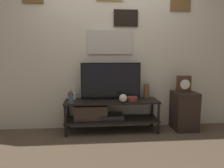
{
  "coord_description": "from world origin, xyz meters",
  "views": [
    {
      "loc": [
        -0.29,
        -3.09,
        1.25
      ],
      "look_at": [
        0.0,
        0.25,
        0.76
      ],
      "focal_mm": 35.0,
      "sensor_mm": 36.0,
      "label": 1
    }
  ],
  "objects_px": {
    "television": "(111,81)",
    "vase_wide_bowl": "(132,99)",
    "mantel_clock": "(184,84)",
    "vase_slim_bronze": "(71,96)",
    "candle_jar": "(73,96)",
    "vase_tall_ceramic": "(146,91)",
    "decorative_bust": "(71,95)",
    "vase_round_glass": "(123,98)"
  },
  "relations": [
    {
      "from": "candle_jar",
      "to": "decorative_bust",
      "type": "height_order",
      "value": "decorative_bust"
    },
    {
      "from": "television",
      "to": "candle_jar",
      "type": "distance_m",
      "value": 0.66
    },
    {
      "from": "vase_tall_ceramic",
      "to": "television",
      "type": "bearing_deg",
      "value": -176.08
    },
    {
      "from": "candle_jar",
      "to": "decorative_bust",
      "type": "relative_size",
      "value": 0.67
    },
    {
      "from": "vase_tall_ceramic",
      "to": "mantel_clock",
      "type": "xyz_separation_m",
      "value": [
        0.58,
        -0.11,
        0.12
      ]
    },
    {
      "from": "vase_wide_bowl",
      "to": "vase_tall_ceramic",
      "type": "xyz_separation_m",
      "value": [
        0.27,
        0.19,
        0.09
      ]
    },
    {
      "from": "vase_tall_ceramic",
      "to": "candle_jar",
      "type": "distance_m",
      "value": 1.2
    },
    {
      "from": "television",
      "to": "candle_jar",
      "type": "xyz_separation_m",
      "value": [
        -0.61,
        0.06,
        -0.25
      ]
    },
    {
      "from": "vase_slim_bronze",
      "to": "mantel_clock",
      "type": "relative_size",
      "value": 0.86
    },
    {
      "from": "vase_wide_bowl",
      "to": "vase_slim_bronze",
      "type": "bearing_deg",
      "value": -175.48
    },
    {
      "from": "television",
      "to": "vase_slim_bronze",
      "type": "bearing_deg",
      "value": -159.76
    },
    {
      "from": "vase_round_glass",
      "to": "mantel_clock",
      "type": "height_order",
      "value": "mantel_clock"
    },
    {
      "from": "vase_slim_bronze",
      "to": "candle_jar",
      "type": "bearing_deg",
      "value": 88.93
    },
    {
      "from": "vase_slim_bronze",
      "to": "mantel_clock",
      "type": "distance_m",
      "value": 1.79
    },
    {
      "from": "vase_round_glass",
      "to": "decorative_bust",
      "type": "height_order",
      "value": "decorative_bust"
    },
    {
      "from": "vase_wide_bowl",
      "to": "decorative_bust",
      "type": "xyz_separation_m",
      "value": [
        -0.95,
        0.1,
        0.06
      ]
    },
    {
      "from": "vase_wide_bowl",
      "to": "vase_slim_bronze",
      "type": "height_order",
      "value": "vase_slim_bronze"
    },
    {
      "from": "vase_wide_bowl",
      "to": "mantel_clock",
      "type": "distance_m",
      "value": 0.88
    },
    {
      "from": "candle_jar",
      "to": "mantel_clock",
      "type": "relative_size",
      "value": 0.38
    },
    {
      "from": "vase_round_glass",
      "to": "mantel_clock",
      "type": "xyz_separation_m",
      "value": [
        1.01,
        0.16,
        0.18
      ]
    },
    {
      "from": "candle_jar",
      "to": "vase_tall_ceramic",
      "type": "bearing_deg",
      "value": -0.85
    },
    {
      "from": "vase_slim_bronze",
      "to": "decorative_bust",
      "type": "height_order",
      "value": "vase_slim_bronze"
    },
    {
      "from": "television",
      "to": "vase_wide_bowl",
      "type": "height_order",
      "value": "television"
    },
    {
      "from": "mantel_clock",
      "to": "candle_jar",
      "type": "bearing_deg",
      "value": 175.73
    },
    {
      "from": "vase_wide_bowl",
      "to": "decorative_bust",
      "type": "height_order",
      "value": "decorative_bust"
    },
    {
      "from": "vase_slim_bronze",
      "to": "candle_jar",
      "type": "relative_size",
      "value": 2.24
    },
    {
      "from": "vase_wide_bowl",
      "to": "candle_jar",
      "type": "bearing_deg",
      "value": 167.24
    },
    {
      "from": "vase_slim_bronze",
      "to": "decorative_bust",
      "type": "relative_size",
      "value": 1.51
    },
    {
      "from": "television",
      "to": "mantel_clock",
      "type": "xyz_separation_m",
      "value": [
        1.17,
        -0.07,
        -0.06
      ]
    },
    {
      "from": "mantel_clock",
      "to": "vase_wide_bowl",
      "type": "bearing_deg",
      "value": -174.79
    },
    {
      "from": "mantel_clock",
      "to": "vase_tall_ceramic",
      "type": "bearing_deg",
      "value": 168.81
    },
    {
      "from": "vase_round_glass",
      "to": "candle_jar",
      "type": "xyz_separation_m",
      "value": [
        -0.77,
        0.29,
        -0.01
      ]
    },
    {
      "from": "candle_jar",
      "to": "television",
      "type": "bearing_deg",
      "value": -5.5
    },
    {
      "from": "candle_jar",
      "to": "decorative_bust",
      "type": "bearing_deg",
      "value": -103.6
    },
    {
      "from": "vase_tall_ceramic",
      "to": "mantel_clock",
      "type": "height_order",
      "value": "mantel_clock"
    },
    {
      "from": "vase_round_glass",
      "to": "candle_jar",
      "type": "distance_m",
      "value": 0.82
    },
    {
      "from": "vase_slim_bronze",
      "to": "television",
      "type": "bearing_deg",
      "value": 20.24
    },
    {
      "from": "vase_slim_bronze",
      "to": "mantel_clock",
      "type": "bearing_deg",
      "value": 4.85
    },
    {
      "from": "vase_wide_bowl",
      "to": "vase_tall_ceramic",
      "type": "bearing_deg",
      "value": 35.51
    },
    {
      "from": "candle_jar",
      "to": "vase_slim_bronze",
      "type": "bearing_deg",
      "value": -91.07
    },
    {
      "from": "decorative_bust",
      "to": "mantel_clock",
      "type": "xyz_separation_m",
      "value": [
        1.8,
        -0.02,
        0.15
      ]
    },
    {
      "from": "decorative_bust",
      "to": "mantel_clock",
      "type": "relative_size",
      "value": 0.57
    }
  ]
}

